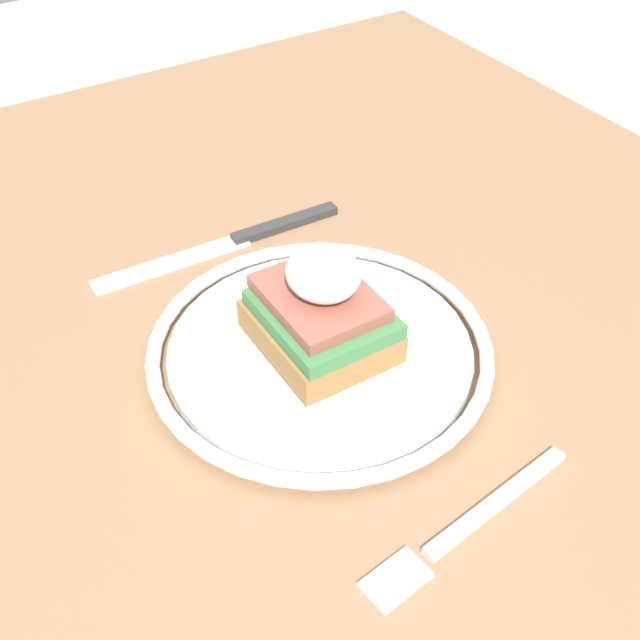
{
  "coord_description": "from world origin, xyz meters",
  "views": [
    {
      "loc": [
        -0.32,
        0.23,
        1.13
      ],
      "look_at": [
        0.02,
        0.02,
        0.78
      ],
      "focal_mm": 45.0,
      "sensor_mm": 36.0,
      "label": 1
    }
  ],
  "objects_px": {
    "plate": "(320,350)",
    "sandwich": "(321,310)",
    "fork": "(458,531)",
    "knife": "(240,239)"
  },
  "relations": [
    {
      "from": "sandwich",
      "to": "fork",
      "type": "height_order",
      "value": "sandwich"
    },
    {
      "from": "plate",
      "to": "fork",
      "type": "bearing_deg",
      "value": 176.89
    },
    {
      "from": "fork",
      "to": "knife",
      "type": "relative_size",
      "value": 0.7
    },
    {
      "from": "plate",
      "to": "knife",
      "type": "relative_size",
      "value": 1.1
    },
    {
      "from": "knife",
      "to": "sandwich",
      "type": "bearing_deg",
      "value": 174.02
    },
    {
      "from": "plate",
      "to": "sandwich",
      "type": "distance_m",
      "value": 0.04
    },
    {
      "from": "plate",
      "to": "fork",
      "type": "distance_m",
      "value": 0.16
    },
    {
      "from": "plate",
      "to": "sandwich",
      "type": "bearing_deg",
      "value": -73.77
    },
    {
      "from": "plate",
      "to": "knife",
      "type": "height_order",
      "value": "plate"
    },
    {
      "from": "sandwich",
      "to": "fork",
      "type": "distance_m",
      "value": 0.17
    }
  ]
}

